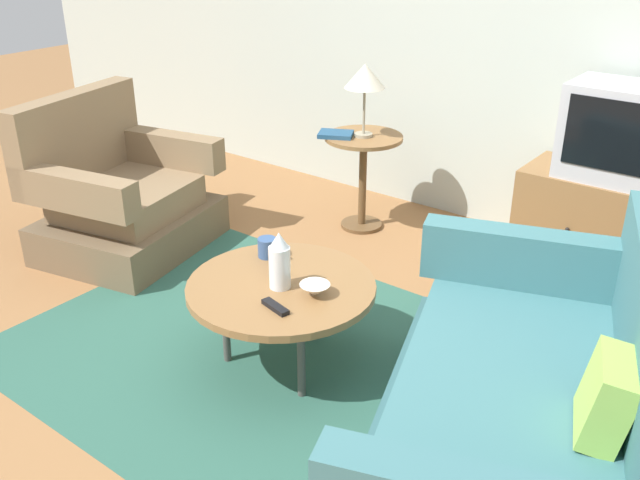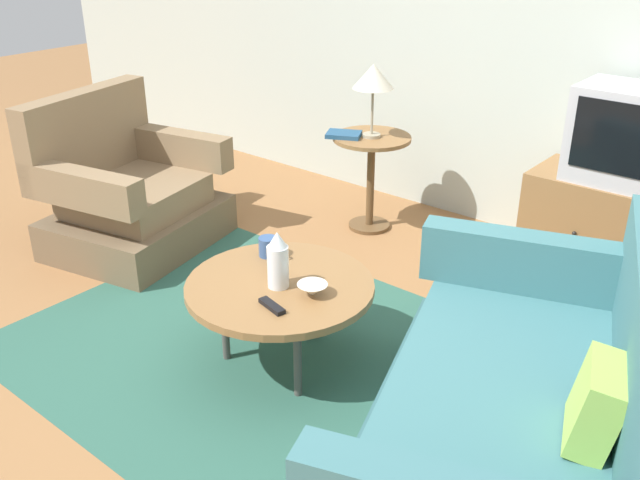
{
  "view_description": "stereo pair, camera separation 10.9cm",
  "coord_description": "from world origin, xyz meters",
  "px_view_note": "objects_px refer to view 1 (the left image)",
  "views": [
    {
      "loc": [
        1.85,
        -1.99,
        1.95
      ],
      "look_at": [
        0.06,
        0.34,
        0.55
      ],
      "focal_mm": 39.56,
      "sensor_mm": 36.0,
      "label": 1
    },
    {
      "loc": [
        1.93,
        -1.92,
        1.95
      ],
      "look_at": [
        0.06,
        0.34,
        0.55
      ],
      "focal_mm": 39.56,
      "sensor_mm": 36.0,
      "label": 2
    }
  ],
  "objects_px": {
    "book": "(336,134)",
    "tv_remote_dark": "(275,307)",
    "mug": "(268,248)",
    "bowl": "(315,290)",
    "tv_stand": "(600,225)",
    "armchair": "(119,199)",
    "couch": "(529,419)",
    "table_lamp": "(365,78)",
    "television": "(617,132)",
    "vase": "(280,261)",
    "side_table": "(363,162)",
    "coffee_table": "(281,289)"
  },
  "relations": [
    {
      "from": "side_table",
      "to": "table_lamp",
      "type": "xyz_separation_m",
      "value": [
        0.01,
        -0.02,
        0.55
      ]
    },
    {
      "from": "coffee_table",
      "to": "table_lamp",
      "type": "xyz_separation_m",
      "value": [
        -0.58,
        1.49,
        0.61
      ]
    },
    {
      "from": "coffee_table",
      "to": "table_lamp",
      "type": "bearing_deg",
      "value": 111.24
    },
    {
      "from": "vase",
      "to": "tv_remote_dark",
      "type": "relative_size",
      "value": 1.73
    },
    {
      "from": "bowl",
      "to": "book",
      "type": "distance_m",
      "value": 1.65
    },
    {
      "from": "tv_stand",
      "to": "vase",
      "type": "height_order",
      "value": "vase"
    },
    {
      "from": "couch",
      "to": "vase",
      "type": "xyz_separation_m",
      "value": [
        -1.18,
        0.02,
        0.25
      ]
    },
    {
      "from": "table_lamp",
      "to": "vase",
      "type": "relative_size",
      "value": 1.72
    },
    {
      "from": "television",
      "to": "book",
      "type": "height_order",
      "value": "television"
    },
    {
      "from": "vase",
      "to": "mug",
      "type": "bearing_deg",
      "value": 141.4
    },
    {
      "from": "vase",
      "to": "couch",
      "type": "bearing_deg",
      "value": -1.05
    },
    {
      "from": "television",
      "to": "book",
      "type": "relative_size",
      "value": 2.05
    },
    {
      "from": "book",
      "to": "armchair",
      "type": "bearing_deg",
      "value": -157.51
    },
    {
      "from": "coffee_table",
      "to": "mug",
      "type": "relative_size",
      "value": 6.11
    },
    {
      "from": "mug",
      "to": "tv_remote_dark",
      "type": "height_order",
      "value": "mug"
    },
    {
      "from": "vase",
      "to": "side_table",
      "type": "bearing_deg",
      "value": 111.44
    },
    {
      "from": "coffee_table",
      "to": "book",
      "type": "distance_m",
      "value": 1.58
    },
    {
      "from": "armchair",
      "to": "mug",
      "type": "relative_size",
      "value": 8.1
    },
    {
      "from": "armchair",
      "to": "tv_remote_dark",
      "type": "relative_size",
      "value": 7.37
    },
    {
      "from": "tv_remote_dark",
      "to": "armchair",
      "type": "bearing_deg",
      "value": 176.11
    },
    {
      "from": "couch",
      "to": "tv_stand",
      "type": "distance_m",
      "value": 1.89
    },
    {
      "from": "tv_stand",
      "to": "tv_remote_dark",
      "type": "xyz_separation_m",
      "value": [
        -0.73,
        -1.99,
        0.14
      ]
    },
    {
      "from": "tv_stand",
      "to": "book",
      "type": "distance_m",
      "value": 1.66
    },
    {
      "from": "tv_stand",
      "to": "tv_remote_dark",
      "type": "relative_size",
      "value": 5.85
    },
    {
      "from": "bowl",
      "to": "book",
      "type": "relative_size",
      "value": 0.52
    },
    {
      "from": "armchair",
      "to": "tv_stand",
      "type": "xyz_separation_m",
      "value": [
        2.45,
        1.45,
        -0.02
      ]
    },
    {
      "from": "table_lamp",
      "to": "tv_remote_dark",
      "type": "height_order",
      "value": "table_lamp"
    },
    {
      "from": "armchair",
      "to": "vase",
      "type": "height_order",
      "value": "armchair"
    },
    {
      "from": "couch",
      "to": "bowl",
      "type": "relative_size",
      "value": 14.15
    },
    {
      "from": "mug",
      "to": "bowl",
      "type": "distance_m",
      "value": 0.43
    },
    {
      "from": "couch",
      "to": "table_lamp",
      "type": "bearing_deg",
      "value": 30.04
    },
    {
      "from": "armchair",
      "to": "bowl",
      "type": "distance_m",
      "value": 1.82
    },
    {
      "from": "couch",
      "to": "tv_remote_dark",
      "type": "bearing_deg",
      "value": 78.09
    },
    {
      "from": "mug",
      "to": "television",
      "type": "bearing_deg",
      "value": 56.66
    },
    {
      "from": "table_lamp",
      "to": "mug",
      "type": "bearing_deg",
      "value": -74.96
    },
    {
      "from": "side_table",
      "to": "television",
      "type": "xyz_separation_m",
      "value": [
        1.43,
        0.29,
        0.39
      ]
    },
    {
      "from": "table_lamp",
      "to": "book",
      "type": "height_order",
      "value": "table_lamp"
    },
    {
      "from": "couch",
      "to": "tv_remote_dark",
      "type": "distance_m",
      "value": 1.09
    },
    {
      "from": "bowl",
      "to": "book",
      "type": "bearing_deg",
      "value": 123.24
    },
    {
      "from": "book",
      "to": "tv_remote_dark",
      "type": "bearing_deg",
      "value": -88.56
    },
    {
      "from": "book",
      "to": "television",
      "type": "bearing_deg",
      "value": -11.91
    },
    {
      "from": "coffee_table",
      "to": "tv_stand",
      "type": "distance_m",
      "value": 2.0
    },
    {
      "from": "vase",
      "to": "tv_stand",
      "type": "bearing_deg",
      "value": 65.5
    },
    {
      "from": "side_table",
      "to": "television",
      "type": "distance_m",
      "value": 1.52
    },
    {
      "from": "armchair",
      "to": "television",
      "type": "xyz_separation_m",
      "value": [
        2.45,
        1.45,
        0.53
      ]
    },
    {
      "from": "vase",
      "to": "mug",
      "type": "xyz_separation_m",
      "value": [
        -0.24,
        0.19,
        -0.08
      ]
    },
    {
      "from": "side_table",
      "to": "tv_remote_dark",
      "type": "relative_size",
      "value": 4.11
    },
    {
      "from": "armchair",
      "to": "tv_remote_dark",
      "type": "height_order",
      "value": "armchair"
    },
    {
      "from": "table_lamp",
      "to": "coffee_table",
      "type": "bearing_deg",
      "value": -68.76
    },
    {
      "from": "side_table",
      "to": "tv_stand",
      "type": "distance_m",
      "value": 1.48
    }
  ]
}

